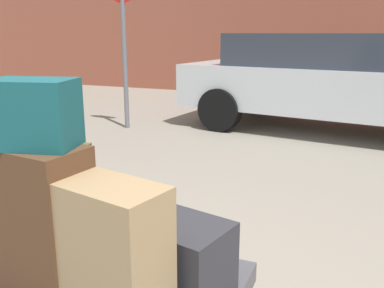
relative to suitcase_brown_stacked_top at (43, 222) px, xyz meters
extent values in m
cylinder|color=black|center=(-0.33, 0.44, -0.55)|extent=(0.24, 0.06, 0.24)
cube|color=#51331E|center=(0.00, 0.00, 0.00)|extent=(0.41, 0.30, 0.65)
cube|color=#4C5128|center=(-0.13, 0.20, -0.03)|extent=(0.39, 0.27, 0.59)
cube|color=#2D2D33|center=(0.46, 0.25, -0.17)|extent=(0.58, 0.42, 0.31)
cube|color=#9E7F56|center=(0.37, -0.06, -0.04)|extent=(0.46, 0.33, 0.57)
cube|color=#144C51|center=(0.00, 0.00, 0.46)|extent=(0.37, 0.28, 0.27)
cube|color=silver|center=(0.70, 5.31, -0.03)|extent=(4.50, 2.35, 0.64)
cube|color=#2D333D|center=(0.46, 5.35, 0.52)|extent=(2.60, 1.89, 0.46)
cylinder|color=black|center=(-0.59, 6.34, -0.35)|extent=(0.66, 0.30, 0.64)
cylinder|color=black|center=(-0.81, 4.66, -0.35)|extent=(0.66, 0.30, 0.64)
cylinder|color=slate|center=(-2.20, 4.31, 0.51)|extent=(0.07, 0.07, 2.34)
camera|label=1|loc=(1.20, -1.27, 0.77)|focal=39.85mm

